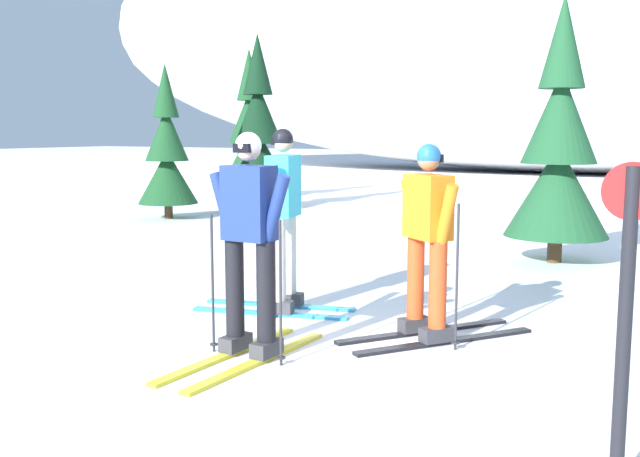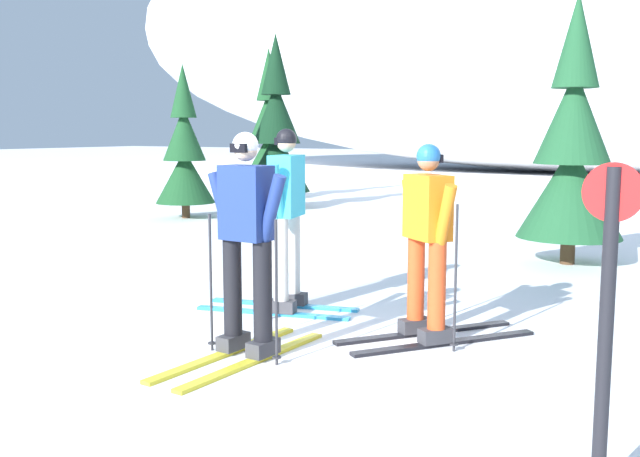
{
  "view_description": "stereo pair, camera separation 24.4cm",
  "coord_description": "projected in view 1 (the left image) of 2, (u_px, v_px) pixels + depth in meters",
  "views": [
    {
      "loc": [
        3.35,
        -4.84,
        1.8
      ],
      "look_at": [
        0.39,
        0.73,
        0.95
      ],
      "focal_mm": 40.84,
      "sensor_mm": 36.0,
      "label": 1
    },
    {
      "loc": [
        3.56,
        -4.72,
        1.8
      ],
      "look_at": [
        0.39,
        0.73,
        0.95
      ],
      "focal_mm": 40.84,
      "sensor_mm": 36.0,
      "label": 2
    }
  ],
  "objects": [
    {
      "name": "ground_plane",
      "position": [
        237.0,
        349.0,
        6.03
      ],
      "size": [
        120.0,
        120.0,
        0.0
      ],
      "primitive_type": "plane",
      "color": "white"
    },
    {
      "name": "pine_tree_center_right",
      "position": [
        559.0,
        152.0,
        9.84
      ],
      "size": [
        1.39,
        1.39,
        3.61
      ],
      "color": "#47301E",
      "rests_on": "ground"
    },
    {
      "name": "skier_navy_jacket",
      "position": [
        249.0,
        242.0,
        5.72
      ],
      "size": [
        0.77,
        1.74,
        1.79
      ],
      "color": "gold",
      "rests_on": "ground"
    },
    {
      "name": "snow_ridge_background",
      "position": [
        587.0,
        0.0,
        30.46
      ],
      "size": [
        48.83,
        19.41,
        14.49
      ],
      "primitive_type": "ellipsoid",
      "color": "white",
      "rests_on": "ground"
    },
    {
      "name": "skier_orange_jacket",
      "position": [
        428.0,
        239.0,
        6.2
      ],
      "size": [
        1.42,
        1.67,
        1.69
      ],
      "color": "black",
      "rests_on": "ground"
    },
    {
      "name": "pine_tree_center",
      "position": [
        258.0,
        136.0,
        16.69
      ],
      "size": [
        1.55,
        1.55,
        4.01
      ],
      "color": "#47301E",
      "rests_on": "ground"
    },
    {
      "name": "pine_tree_center_left",
      "position": [
        167.0,
        154.0,
        14.85
      ],
      "size": [
        1.22,
        1.22,
        3.16
      ],
      "color": "#47301E",
      "rests_on": "ground"
    },
    {
      "name": "skier_cyan_jacket",
      "position": [
        283.0,
        215.0,
        7.17
      ],
      "size": [
        1.65,
        0.83,
        1.82
      ],
      "color": "#2893CC",
      "rests_on": "ground"
    },
    {
      "name": "trail_marker_post",
      "position": [
        625.0,
        311.0,
        3.52
      ],
      "size": [
        0.28,
        0.07,
        1.65
      ],
      "color": "black",
      "rests_on": "ground"
    },
    {
      "name": "pine_tree_far_left",
      "position": [
        250.0,
        136.0,
        19.28
      ],
      "size": [
        1.53,
        1.53,
        3.97
      ],
      "color": "#47301E",
      "rests_on": "ground"
    }
  ]
}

